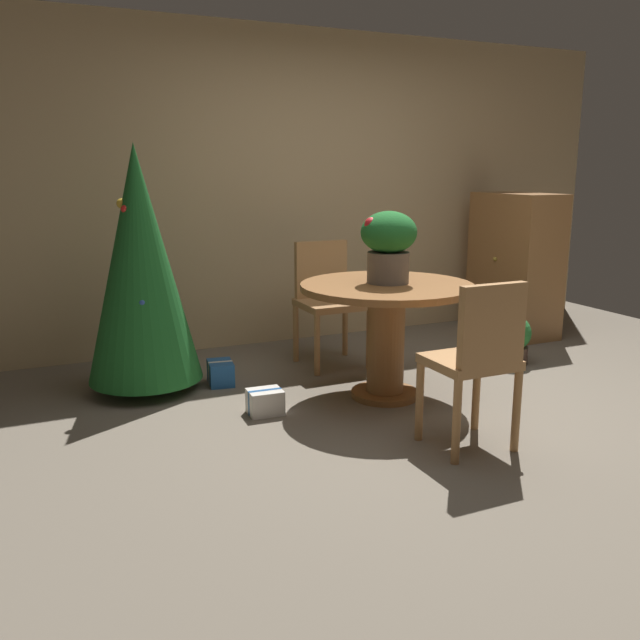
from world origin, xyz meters
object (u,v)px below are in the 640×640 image
at_px(gift_box_cream, 265,402).
at_px(wooden_cabinet, 515,265).
at_px(holiday_tree, 140,265).
at_px(wooden_chair_near, 478,355).
at_px(potted_plant, 513,339).
at_px(wooden_chair_far, 328,295).
at_px(round_dining_table, 386,317).
at_px(gift_box_blue, 221,373).
at_px(flower_vase, 388,242).

relative_size(gift_box_cream, wooden_cabinet, 0.17).
bearing_deg(gift_box_cream, holiday_tree, 126.91).
xyz_separation_m(wooden_chair_near, gift_box_cream, (-0.83, 0.98, -0.45)).
xyz_separation_m(wooden_chair_near, wooden_cabinet, (1.93, 1.99, 0.10)).
distance_m(gift_box_cream, potted_plant, 2.13).
relative_size(wooden_chair_near, wooden_chair_far, 0.99).
distance_m(round_dining_table, gift_box_blue, 1.24).
height_order(wooden_chair_far, holiday_tree, holiday_tree).
bearing_deg(wooden_cabinet, wooden_chair_far, -175.40).
bearing_deg(round_dining_table, flower_vase, 56.65).
bearing_deg(holiday_tree, wooden_chair_near, -51.13).
bearing_deg(holiday_tree, wooden_chair_far, 3.95).
xyz_separation_m(wooden_chair_far, gift_box_cream, (-0.83, -0.86, -0.46)).
relative_size(flower_vase, wooden_cabinet, 0.36).
relative_size(holiday_tree, gift_box_cream, 7.60).
xyz_separation_m(wooden_chair_near, wooden_chair_far, (-0.00, 1.84, 0.01)).
relative_size(flower_vase, gift_box_cream, 2.12).
relative_size(round_dining_table, gift_box_blue, 4.39).
height_order(round_dining_table, holiday_tree, holiday_tree).
height_order(gift_box_cream, gift_box_blue, gift_box_blue).
distance_m(flower_vase, gift_box_cream, 1.27).
relative_size(gift_box_blue, wooden_cabinet, 0.20).
height_order(wooden_chair_far, gift_box_blue, wooden_chair_far).
height_order(gift_box_cream, potted_plant, potted_plant).
xyz_separation_m(holiday_tree, gift_box_cream, (0.57, -0.76, -0.78)).
height_order(holiday_tree, wooden_cabinet, holiday_tree).
xyz_separation_m(round_dining_table, gift_box_cream, (-0.83, 0.03, -0.46)).
distance_m(round_dining_table, potted_plant, 1.35).
xyz_separation_m(wooden_chair_near, holiday_tree, (-1.40, 1.74, 0.33)).
distance_m(gift_box_blue, potted_plant, 2.24).
height_order(round_dining_table, wooden_cabinet, wooden_cabinet).
bearing_deg(potted_plant, round_dining_table, -168.51).
bearing_deg(wooden_chair_near, flower_vase, 88.86).
relative_size(wooden_chair_near, potted_plant, 2.44).
distance_m(round_dining_table, wooden_cabinet, 2.20).
xyz_separation_m(wooden_chair_far, wooden_cabinet, (1.93, 0.16, 0.10)).
bearing_deg(gift_box_blue, potted_plant, -11.47).
bearing_deg(gift_box_cream, gift_box_blue, 96.94).
height_order(flower_vase, wooden_chair_far, flower_vase).
relative_size(round_dining_table, holiday_tree, 0.68).
distance_m(wooden_chair_far, wooden_cabinet, 1.94).
bearing_deg(gift_box_blue, flower_vase, -35.95).
bearing_deg(wooden_chair_near, round_dining_table, 90.00).
relative_size(gift_box_blue, potted_plant, 0.67).
bearing_deg(wooden_chair_near, potted_plant, 43.34).
bearing_deg(wooden_chair_near, gift_box_blue, 118.87).
height_order(round_dining_table, wooden_chair_far, wooden_chair_far).
bearing_deg(round_dining_table, gift_box_cream, 178.04).
relative_size(flower_vase, gift_box_blue, 1.81).
distance_m(wooden_chair_far, gift_box_cream, 1.28).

